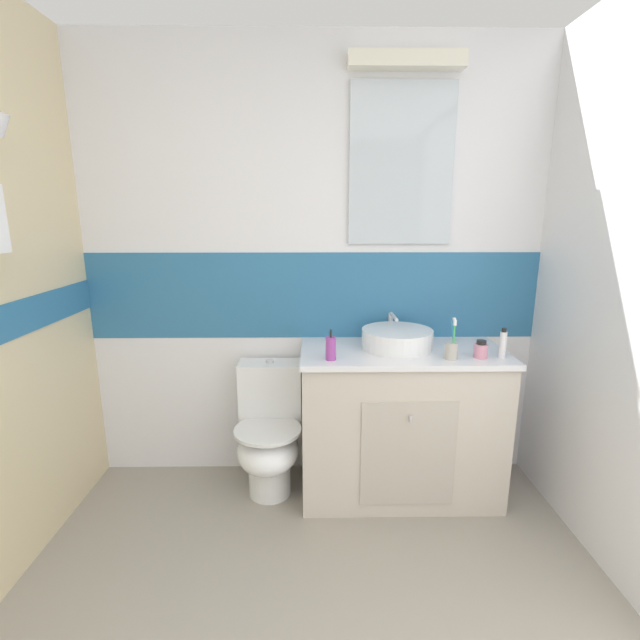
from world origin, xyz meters
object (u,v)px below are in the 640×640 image
at_px(sink_basin, 397,338).
at_px(hair_gel_jar, 481,350).
at_px(toothbrush_cup, 451,349).
at_px(toilet, 269,434).
at_px(toothpaste_tube_upright, 503,344).
at_px(soap_dispenser, 331,348).

distance_m(sink_basin, hair_gel_jar, 0.43).
xyz_separation_m(sink_basin, toothbrush_cup, (0.24, -0.20, -0.00)).
xyz_separation_m(toothbrush_cup, hair_gel_jar, (0.16, 0.02, -0.01)).
bearing_deg(toilet, toothpaste_tube_upright, -7.37).
bearing_deg(toothpaste_tube_upright, toothbrush_cup, -176.02).
xyz_separation_m(soap_dispenser, hair_gel_jar, (0.76, 0.02, -0.02)).
distance_m(toilet, toothpaste_tube_upright, 1.35).
relative_size(sink_basin, soap_dispenser, 2.72).
relative_size(sink_basin, hair_gel_jar, 4.69).
bearing_deg(toothpaste_tube_upright, toilet, 172.63).
relative_size(toothbrush_cup, toothpaste_tube_upright, 1.37).
xyz_separation_m(toothbrush_cup, soap_dispenser, (-0.61, -0.00, 0.01)).
xyz_separation_m(toilet, soap_dispenser, (0.34, -0.18, 0.56)).
relative_size(toilet, soap_dispenser, 4.73).
xyz_separation_m(sink_basin, hair_gel_jar, (0.39, -0.18, -0.01)).
relative_size(soap_dispenser, hair_gel_jar, 1.72).
distance_m(toilet, soap_dispenser, 0.68).
relative_size(toothbrush_cup, hair_gel_jar, 2.31).
relative_size(sink_basin, toilet, 0.57).
bearing_deg(toothpaste_tube_upright, sink_basin, 160.44).
height_order(toothbrush_cup, hair_gel_jar, toothbrush_cup).
height_order(sink_basin, toothpaste_tube_upright, sink_basin).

